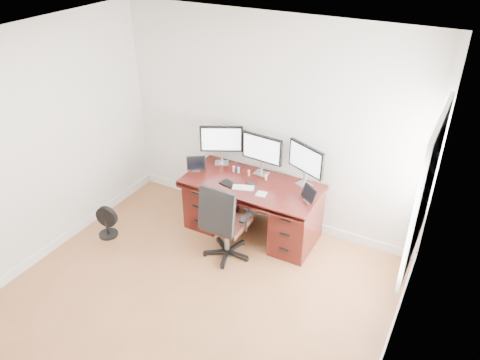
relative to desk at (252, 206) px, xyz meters
The scene contains 19 objects.
ground 1.87m from the desk, 90.00° to the right, with size 4.50×4.50×0.00m, color #925D38.
back_wall 1.04m from the desk, 90.00° to the left, with size 4.00×0.10×2.70m, color white.
right_wall 2.80m from the desk, 40.79° to the right, with size 0.10×4.50×2.70m.
desk is the anchor object (origin of this frame).
office_chair 0.61m from the desk, 95.44° to the right, with size 0.58×0.54×1.02m.
floor_fan 1.87m from the desk, 148.99° to the right, with size 0.29×0.25×0.42m.
monitor_left 0.93m from the desk, 157.67° to the left, with size 0.50×0.28×0.53m.
monitor_center 0.72m from the desk, 90.03° to the left, with size 0.55×0.15×0.53m.
monitor_right 0.93m from the desk, 22.33° to the left, with size 0.51×0.26×0.53m.
tablet_left 0.89m from the desk, behind, with size 0.24×0.19×0.19m.
tablet_right 0.87m from the desk, ahead, with size 0.23×0.20×0.19m.
keyboard 0.40m from the desk, 101.04° to the right, with size 0.26×0.11×0.01m, color silver.
trackpad 0.46m from the desk, 43.18° to the right, with size 0.12×0.12×0.01m, color #BABDC2.
drawing_tablet 0.46m from the desk, 141.49° to the right, with size 0.22×0.14×0.01m, color black.
phone 0.36m from the desk, 90.39° to the right, with size 0.12×0.06×0.01m, color black.
figurine_purple 0.53m from the desk, 160.46° to the left, with size 0.03×0.03×0.08m.
figurine_blue 0.49m from the desk, 155.87° to the left, with size 0.03×0.03×0.08m.
figurine_orange 0.43m from the desk, 134.14° to the left, with size 0.03×0.03×0.08m.
figurine_yellow 0.43m from the desk, 44.48° to the left, with size 0.03×0.03×0.08m.
Camera 1 is at (2.21, -2.59, 3.68)m, focal length 35.00 mm.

